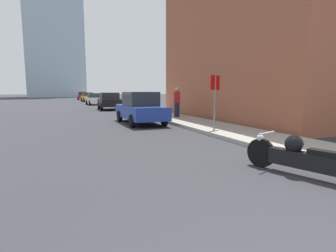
# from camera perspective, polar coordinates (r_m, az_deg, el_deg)

# --- Properties ---
(sidewalk) EXTENTS (2.45, 240.00, 0.15)m
(sidewalk) POSITION_cam_1_polar(r_m,az_deg,el_deg) (40.84, -12.81, 4.97)
(sidewalk) COLOR #9E998E
(sidewalk) RESTS_ON ground_plane
(brick_storefront) EXTENTS (9.95, 13.31, 9.29)m
(brick_storefront) POSITION_cam_1_polar(r_m,az_deg,el_deg) (18.82, 22.50, 15.89)
(brick_storefront) COLOR #9E563D
(brick_storefront) RESTS_ON ground_plane
(motorcycle) EXTENTS (1.05, 2.64, 0.83)m
(motorcycle) POSITION_cam_1_polar(r_m,az_deg,el_deg) (5.89, 27.93, -6.11)
(motorcycle) COLOR black
(motorcycle) RESTS_ON ground_plane
(parked_car_blue) EXTENTS (1.91, 4.46, 1.70)m
(parked_car_blue) POSITION_cam_1_polar(r_m,az_deg,el_deg) (14.17, -6.04, 3.89)
(parked_car_blue) COLOR #1E3899
(parked_car_blue) RESTS_ON ground_plane
(parked_car_black) EXTENTS (2.08, 4.14, 1.64)m
(parked_car_black) POSITION_cam_1_polar(r_m,az_deg,el_deg) (25.73, -12.59, 5.34)
(parked_car_black) COLOR black
(parked_car_black) RESTS_ON ground_plane
(parked_car_white) EXTENTS (1.99, 4.47, 1.52)m
(parked_car_white) POSITION_cam_1_polar(r_m,az_deg,el_deg) (36.16, -15.75, 5.70)
(parked_car_white) COLOR silver
(parked_car_white) RESTS_ON ground_plane
(parked_car_yellow) EXTENTS (2.15, 4.07, 1.60)m
(parked_car_yellow) POSITION_cam_1_polar(r_m,az_deg,el_deg) (48.21, -17.05, 6.06)
(parked_car_yellow) COLOR gold
(parked_car_yellow) RESTS_ON ground_plane
(parked_car_red) EXTENTS (1.94, 4.56, 1.71)m
(parked_car_red) POSITION_cam_1_polar(r_m,az_deg,el_deg) (60.62, -18.20, 6.27)
(parked_car_red) COLOR red
(parked_car_red) RESTS_ON ground_plane
(stop_sign) EXTENTS (0.57, 0.26, 2.23)m
(stop_sign) POSITION_cam_1_polar(r_m,az_deg,el_deg) (11.14, 10.18, 7.17)
(stop_sign) COLOR slate
(stop_sign) RESTS_ON sidewalk
(pedestrian) EXTENTS (0.36, 0.26, 1.83)m
(pedestrian) POSITION_cam_1_polar(r_m,az_deg,el_deg) (16.28, 1.94, 5.33)
(pedestrian) COLOR #1E2347
(pedestrian) RESTS_ON sidewalk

